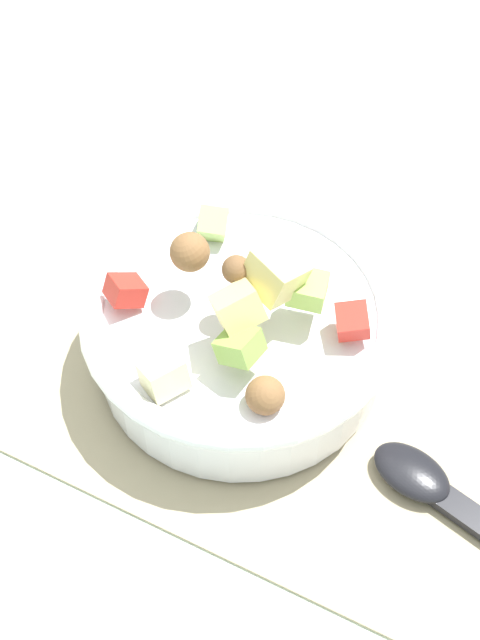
% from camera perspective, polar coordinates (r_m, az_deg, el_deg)
% --- Properties ---
extents(ground_plane, '(2.40, 2.40, 0.00)m').
position_cam_1_polar(ground_plane, '(0.62, 1.54, -2.56)').
color(ground_plane, silver).
extents(placemat, '(0.49, 0.31, 0.01)m').
position_cam_1_polar(placemat, '(0.62, 1.54, -2.40)').
color(placemat, tan).
rests_on(placemat, ground_plane).
extents(salad_bowl, '(0.23, 0.23, 0.12)m').
position_cam_1_polar(salad_bowl, '(0.58, -0.01, -0.54)').
color(salad_bowl, white).
rests_on(salad_bowl, placemat).
extents(serving_spoon, '(0.22, 0.08, 0.01)m').
position_cam_1_polar(serving_spoon, '(0.56, 15.94, -13.05)').
color(serving_spoon, black).
rests_on(serving_spoon, placemat).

